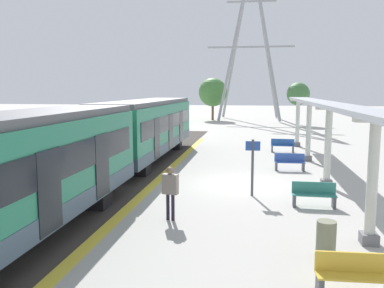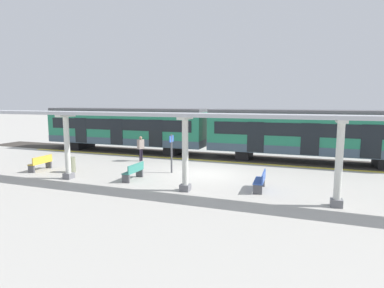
{
  "view_description": "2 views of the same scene",
  "coord_description": "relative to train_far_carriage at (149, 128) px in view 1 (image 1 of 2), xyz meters",
  "views": [
    {
      "loc": [
        0.48,
        -17.37,
        4.09
      ],
      "look_at": [
        -2.09,
        -0.75,
        1.82
      ],
      "focal_mm": 37.96,
      "sensor_mm": 36.0,
      "label": 1
    },
    {
      "loc": [
        16.51,
        5.23,
        4.06
      ],
      "look_at": [
        -0.97,
        -1.14,
        1.51
      ],
      "focal_mm": 29.39,
      "sensor_mm": 36.0,
      "label": 2
    }
  ],
  "objects": [
    {
      "name": "tree_right_background",
      "position": [
        0.51,
        31.46,
        1.87
      ],
      "size": [
        3.8,
        3.8,
        5.61
      ],
      "color": "brown",
      "rests_on": "ground"
    },
    {
      "name": "tree_left_background",
      "position": [
        11.04,
        25.72,
        1.71
      ],
      "size": [
        2.65,
        2.65,
        4.9
      ],
      "color": "brown",
      "rests_on": "ground"
    },
    {
      "name": "bench_extra_slot",
      "position": [
        7.89,
        -2.1,
        -1.39
      ],
      "size": [
        1.52,
        0.5,
        0.86
      ],
      "color": "#3153A9",
      "rests_on": "ground"
    },
    {
      "name": "train_far_carriage",
      "position": [
        0.0,
        0.0,
        0.0
      ],
      "size": [
        2.65,
        13.54,
        3.48
      ],
      "color": "#207454",
      "rests_on": "ground"
    },
    {
      "name": "canopy_pillar_fifth",
      "position": [
        9.16,
        7.08,
        -0.12
      ],
      "size": [
        1.1,
        0.44,
        3.38
      ],
      "color": "slate",
      "rests_on": "ground"
    },
    {
      "name": "trash_bin",
      "position": [
        7.89,
        -12.84,
        -1.4
      ],
      "size": [
        0.48,
        0.48,
        0.87
      ],
      "primitive_type": "cylinder",
      "color": "slate",
      "rests_on": "ground"
    },
    {
      "name": "trackbed",
      "position": [
        -0.01,
        -5.5,
        -1.83
      ],
      "size": [
        3.2,
        44.24,
        0.01
      ],
      "primitive_type": "cube",
      "color": "#38332D",
      "rests_on": "ground"
    },
    {
      "name": "bench_far_end",
      "position": [
        7.94,
        4.1,
        -1.39
      ],
      "size": [
        1.52,
        0.52,
        0.86
      ],
      "color": "#295AA5",
      "rests_on": "ground"
    },
    {
      "name": "ground_plane",
      "position": [
        5.6,
        -5.5,
        -1.83
      ],
      "size": [
        176.0,
        176.0,
        0.0
      ],
      "primitive_type": "plane",
      "color": "#ADAAA2"
    },
    {
      "name": "passenger_waiting_near_edge",
      "position": [
        3.52,
        -10.75,
        -0.77
      ],
      "size": [
        0.53,
        0.32,
        1.7
      ],
      "color": "black",
      "rests_on": "ground"
    },
    {
      "name": "bench_mid_platform",
      "position": [
        8.1,
        -14.85,
        -1.39
      ],
      "size": [
        1.52,
        0.5,
        0.86
      ],
      "color": "gold",
      "rests_on": "ground"
    },
    {
      "name": "canopy_pillar_third",
      "position": [
        9.16,
        -5.32,
        -0.12
      ],
      "size": [
        1.1,
        0.44,
        3.38
      ],
      "color": "slate",
      "rests_on": "ground"
    },
    {
      "name": "platform_info_sign",
      "position": [
        6.04,
        -7.37,
        -0.5
      ],
      "size": [
        0.56,
        0.1,
        2.2
      ],
      "color": "#4C4C51",
      "rests_on": "ground"
    },
    {
      "name": "bench_near_end",
      "position": [
        8.19,
        -8.55,
        -1.39
      ],
      "size": [
        1.51,
        0.46,
        0.86
      ],
      "color": "#307D70",
      "rests_on": "ground"
    },
    {
      "name": "canopy_pillar_second",
      "position": [
        9.16,
        -11.91,
        -0.12
      ],
      "size": [
        1.1,
        0.44,
        3.38
      ],
      "color": "slate",
      "rests_on": "ground"
    },
    {
      "name": "canopy_beam",
      "position": [
        9.16,
        -5.42,
        1.62
      ],
      "size": [
        1.2,
        25.8,
        0.16
      ],
      "primitive_type": "cube",
      "color": "#A8AAB2",
      "rests_on": "canopy_pillar_nearest"
    },
    {
      "name": "electricity_pylon",
      "position": [
        5.39,
        32.49,
        9.0
      ],
      "size": [
        11.4,
        8.1,
        21.34
      ],
      "color": "#93969B",
      "rests_on": "ground"
    },
    {
      "name": "canopy_pillar_fourth",
      "position": [
        9.16,
        0.97,
        -0.12
      ],
      "size": [
        1.1,
        0.44,
        3.38
      ],
      "color": "slate",
      "rests_on": "ground"
    },
    {
      "name": "tactile_edge_strip",
      "position": [
        1.8,
        -5.5,
        -1.83
      ],
      "size": [
        0.41,
        32.24,
        0.01
      ],
      "primitive_type": "cube",
      "color": "yellow",
      "rests_on": "ground"
    }
  ]
}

